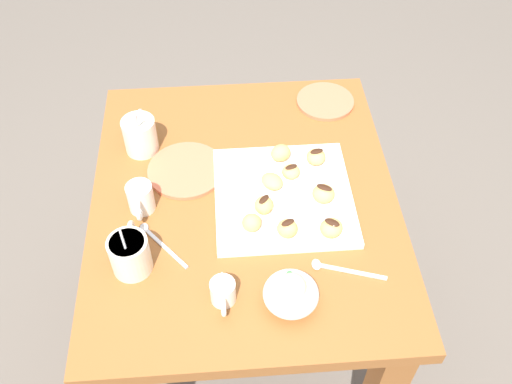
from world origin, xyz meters
TOP-DOWN VIEW (x-y plane):
  - ground_plane at (0.00, 0.00)m, footprint 8.00×8.00m
  - dining_table at (0.00, 0.00)m, footprint 0.85×0.72m
  - pastry_plate_square at (-0.01, -0.09)m, footprint 0.32×0.32m
  - coffee_mug_cream_left at (-0.18, 0.25)m, footprint 0.12×0.08m
  - coffee_mug_cream_right at (0.18, 0.25)m, footprint 0.12×0.08m
  - cream_pitcher_white at (-0.02, 0.24)m, footprint 0.10×0.06m
  - ice_cream_bowl at (-0.29, -0.08)m, footprint 0.11×0.11m
  - chocolate_sauce_pitcher at (-0.27, 0.06)m, footprint 0.09×0.05m
  - saucer_coral_left at (0.33, -0.24)m, footprint 0.16×0.16m
  - saucer_coral_right at (0.09, 0.14)m, footprint 0.19×0.19m
  - loose_spoon_near_saucer at (-0.12, 0.20)m, footprint 0.13×0.11m
  - loose_spoon_by_plate at (-0.22, -0.19)m, footprint 0.06×0.15m
  - beignet_0 at (-0.11, -0.01)m, footprint 0.05×0.05m
  - beignet_1 at (-0.13, -0.09)m, footprint 0.06×0.06m
  - chocolate_drizzle_1 at (-0.13, -0.09)m, footprint 0.03×0.04m
  - beignet_2 at (-0.03, -0.18)m, footprint 0.07×0.07m
  - chocolate_drizzle_2 at (-0.03, -0.18)m, footprint 0.03×0.04m
  - beignet_3 at (0.10, -0.10)m, footprint 0.06×0.07m
  - beignet_4 at (0.04, -0.11)m, footprint 0.06×0.06m
  - chocolate_drizzle_4 at (0.04, -0.11)m, footprint 0.02×0.03m
  - beignet_5 at (0.02, -0.07)m, footprint 0.07×0.07m
  - beignet_6 at (-0.13, -0.18)m, footprint 0.07×0.07m
  - chocolate_drizzle_6 at (-0.13, -0.18)m, footprint 0.03×0.04m
  - beignet_7 at (-0.06, -0.04)m, footprint 0.06×0.06m
  - chocolate_drizzle_7 at (-0.06, -0.04)m, footprint 0.03×0.03m
  - beignet_8 at (0.09, -0.18)m, footprint 0.05×0.05m
  - chocolate_drizzle_8 at (0.09, -0.18)m, footprint 0.02×0.04m

SIDE VIEW (x-z plane):
  - ground_plane at x=0.00m, z-range 0.00..0.00m
  - dining_table at x=0.00m, z-range 0.21..0.97m
  - loose_spoon_near_saucer at x=-0.12m, z-range 0.75..0.76m
  - loose_spoon_by_plate at x=-0.22m, z-range 0.75..0.76m
  - saucer_coral_left at x=0.33m, z-range 0.75..0.76m
  - saucer_coral_right at x=0.09m, z-range 0.75..0.76m
  - pastry_plate_square at x=-0.01m, z-range 0.75..0.77m
  - beignet_4 at x=0.04m, z-range 0.77..0.80m
  - beignet_5 at x=0.02m, z-range 0.77..0.80m
  - chocolate_sauce_pitcher at x=-0.27m, z-range 0.76..0.81m
  - beignet_8 at x=0.09m, z-range 0.77..0.81m
  - beignet_6 at x=-0.13m, z-range 0.77..0.81m
  - beignet_7 at x=-0.06m, z-range 0.77..0.81m
  - beignet_0 at x=-0.11m, z-range 0.77..0.81m
  - beignet_3 at x=0.10m, z-range 0.77..0.81m
  - beignet_1 at x=-0.13m, z-range 0.77..0.81m
  - beignet_2 at x=-0.03m, z-range 0.77..0.81m
  - ice_cream_bowl at x=-0.29m, z-range 0.75..0.83m
  - cream_pitcher_white at x=-0.02m, z-range 0.76..0.83m
  - chocolate_drizzle_4 at x=0.04m, z-range 0.80..0.80m
  - coffee_mug_cream_left at x=-0.18m, z-range 0.73..0.87m
  - coffee_mug_cream_right at x=0.18m, z-range 0.73..0.88m
  - chocolate_drizzle_8 at x=0.09m, z-range 0.81..0.81m
  - chocolate_drizzle_6 at x=-0.13m, z-range 0.81..0.81m
  - chocolate_drizzle_7 at x=-0.06m, z-range 0.81..0.81m
  - chocolate_drizzle_1 at x=-0.13m, z-range 0.81..0.81m
  - chocolate_drizzle_2 at x=-0.03m, z-range 0.81..0.81m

